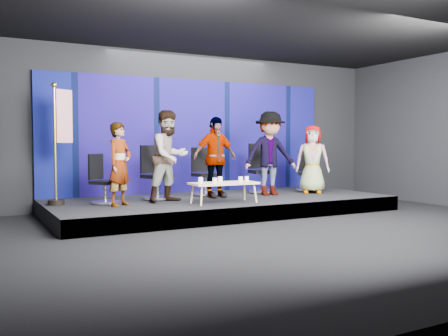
{
  "coord_description": "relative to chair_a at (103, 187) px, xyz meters",
  "views": [
    {
      "loc": [
        -4.81,
        -6.66,
        1.46
      ],
      "look_at": [
        0.01,
        2.4,
        0.93
      ],
      "focal_mm": 40.0,
      "sensor_mm": 36.0,
      "label": 1
    }
  ],
  "objects": [
    {
      "name": "ground",
      "position": [
        2.44,
        -2.66,
        -0.61
      ],
      "size": [
        10.0,
        10.0,
        0.0
      ],
      "primitive_type": "plane",
      "color": "black",
      "rests_on": "ground"
    },
    {
      "name": "room_walls",
      "position": [
        2.44,
        -2.66,
        1.82
      ],
      "size": [
        10.02,
        8.02,
        3.51
      ],
      "color": "black",
      "rests_on": "ground"
    },
    {
      "name": "riser",
      "position": [
        2.44,
        -0.16,
        -0.46
      ],
      "size": [
        7.0,
        3.0,
        0.3
      ],
      "primitive_type": "cube",
      "color": "black",
      "rests_on": "ground"
    },
    {
      "name": "backdrop",
      "position": [
        2.44,
        1.29,
        0.99
      ],
      "size": [
        7.0,
        0.08,
        2.6
      ],
      "primitive_type": "cube",
      "color": "#08125D",
      "rests_on": "riser"
    },
    {
      "name": "chair_a",
      "position": [
        0.0,
        0.0,
        0.0
      ],
      "size": [
        0.74,
        0.74,
        0.94
      ],
      "rotation": [
        0.0,
        0.0,
        0.63
      ],
      "color": "silver",
      "rests_on": "riser"
    },
    {
      "name": "panelist_a",
      "position": [
        0.2,
        -0.46,
        0.45
      ],
      "size": [
        0.66,
        0.62,
        1.52
      ],
      "primitive_type": "imported",
      "rotation": [
        0.0,
        0.0,
        0.63
      ],
      "color": "black",
      "rests_on": "riser"
    },
    {
      "name": "chair_b",
      "position": [
        1.12,
        0.19,
        0.05
      ],
      "size": [
        0.77,
        0.77,
        1.1
      ],
      "rotation": [
        0.0,
        0.0,
        0.3
      ],
      "color": "silver",
      "rests_on": "riser"
    },
    {
      "name": "panelist_b",
      "position": [
        1.22,
        -0.31,
        0.58
      ],
      "size": [
        1.02,
        0.9,
        1.77
      ],
      "primitive_type": "imported",
      "rotation": [
        0.0,
        0.0,
        0.3
      ],
      "color": "black",
      "rests_on": "riser"
    },
    {
      "name": "chair_c",
      "position": [
        2.35,
        0.48,
        0.03
      ],
      "size": [
        0.63,
        0.63,
        1.04
      ],
      "rotation": [
        0.0,
        0.0,
        0.07
      ],
      "color": "silver",
      "rests_on": "riser"
    },
    {
      "name": "panelist_c",
      "position": [
        2.35,
        -0.02,
        0.54
      ],
      "size": [
        1.02,
        0.48,
        1.69
      ],
      "primitive_type": "imported",
      "rotation": [
        0.0,
        0.0,
        0.07
      ],
      "color": "black",
      "rests_on": "riser"
    },
    {
      "name": "chair_d",
      "position": [
        3.72,
        0.32,
        0.06
      ],
      "size": [
        0.73,
        0.73,
        1.13
      ],
      "rotation": [
        0.0,
        0.0,
        -0.16
      ],
      "color": "silver",
      "rests_on": "riser"
    },
    {
      "name": "panelist_d",
      "position": [
        3.63,
        -0.18,
        0.6
      ],
      "size": [
        1.27,
        0.85,
        1.83
      ],
      "primitive_type": "imported",
      "rotation": [
        0.0,
        0.0,
        -0.16
      ],
      "color": "black",
      "rests_on": "riser"
    },
    {
      "name": "chair_e",
      "position": [
        4.91,
        0.19,
        0.0
      ],
      "size": [
        0.75,
        0.75,
        0.95
      ],
      "rotation": [
        0.0,
        0.0,
        -0.6
      ],
      "color": "silver",
      "rests_on": "riser"
    },
    {
      "name": "panelist_e",
      "position": [
        4.72,
        -0.27,
        0.46
      ],
      "size": [
        0.9,
        0.83,
        1.54
      ],
      "primitive_type": "imported",
      "rotation": [
        0.0,
        0.0,
        -0.6
      ],
      "color": "black",
      "rests_on": "riser"
    },
    {
      "name": "coffee_table",
      "position": [
        2.07,
        -0.97,
        0.06
      ],
      "size": [
        1.3,
        0.57,
        0.4
      ],
      "rotation": [
        0.0,
        0.0,
        -0.02
      ],
      "color": "tan",
      "rests_on": "riser"
    },
    {
      "name": "mug_a",
      "position": [
        1.62,
        -0.88,
        0.14
      ],
      "size": [
        0.09,
        0.09,
        0.11
      ],
      "primitive_type": "cylinder",
      "color": "silver",
      "rests_on": "coffee_table"
    },
    {
      "name": "mug_b",
      "position": [
        1.81,
        -1.09,
        0.14
      ],
      "size": [
        0.09,
        0.09,
        0.1
      ],
      "primitive_type": "cylinder",
      "color": "silver",
      "rests_on": "coffee_table"
    },
    {
      "name": "mug_c",
      "position": [
        2.01,
        -0.92,
        0.14
      ],
      "size": [
        0.09,
        0.09,
        0.11
      ],
      "primitive_type": "cylinder",
      "color": "silver",
      "rests_on": "coffee_table"
    },
    {
      "name": "mug_d",
      "position": [
        2.38,
        -1.07,
        0.14
      ],
      "size": [
        0.09,
        0.09,
        0.1
      ],
      "primitive_type": "cylinder",
      "color": "silver",
      "rests_on": "coffee_table"
    },
    {
      "name": "mug_e",
      "position": [
        2.59,
        -0.93,
        0.14
      ],
      "size": [
        0.08,
        0.08,
        0.09
      ],
      "primitive_type": "cylinder",
      "color": "silver",
      "rests_on": "coffee_table"
    },
    {
      "name": "flag_stand",
      "position": [
        -0.71,
        0.28,
        0.89
      ],
      "size": [
        0.49,
        0.33,
        2.26
      ],
      "rotation": [
        0.0,
        0.0,
        0.5
      ],
      "color": "black",
      "rests_on": "riser"
    }
  ]
}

